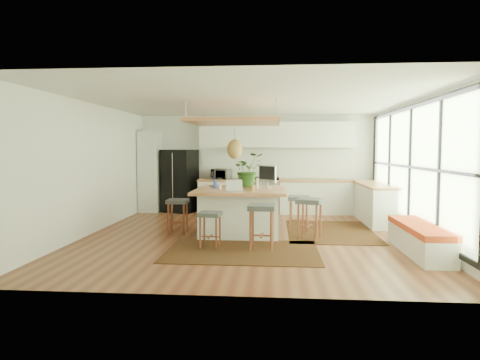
# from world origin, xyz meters

# --- Properties ---
(floor) EXTENTS (7.00, 7.00, 0.00)m
(floor) POSITION_xyz_m (0.00, 0.00, 0.00)
(floor) COLOR #5F2C1B
(floor) RESTS_ON ground
(ceiling) EXTENTS (7.00, 7.00, 0.00)m
(ceiling) POSITION_xyz_m (0.00, 0.00, 2.70)
(ceiling) COLOR white
(ceiling) RESTS_ON ground
(wall_back) EXTENTS (6.50, 0.00, 6.50)m
(wall_back) POSITION_xyz_m (0.00, 3.50, 1.35)
(wall_back) COLOR white
(wall_back) RESTS_ON ground
(wall_front) EXTENTS (6.50, 0.00, 6.50)m
(wall_front) POSITION_xyz_m (0.00, -3.50, 1.35)
(wall_front) COLOR white
(wall_front) RESTS_ON ground
(wall_left) EXTENTS (0.00, 7.00, 7.00)m
(wall_left) POSITION_xyz_m (-3.25, 0.00, 1.35)
(wall_left) COLOR white
(wall_left) RESTS_ON ground
(wall_right) EXTENTS (0.00, 7.00, 7.00)m
(wall_right) POSITION_xyz_m (3.25, 0.00, 1.35)
(wall_right) COLOR white
(wall_right) RESTS_ON ground
(window_wall) EXTENTS (0.10, 6.20, 2.60)m
(window_wall) POSITION_xyz_m (3.22, 0.00, 1.40)
(window_wall) COLOR black
(window_wall) RESTS_ON wall_right
(pantry) EXTENTS (0.55, 0.60, 2.25)m
(pantry) POSITION_xyz_m (-2.95, 3.18, 1.12)
(pantry) COLOR white
(pantry) RESTS_ON floor
(back_counter_base) EXTENTS (4.20, 0.60, 0.88)m
(back_counter_base) POSITION_xyz_m (0.55, 3.18, 0.44)
(back_counter_base) COLOR white
(back_counter_base) RESTS_ON floor
(back_counter_top) EXTENTS (4.24, 0.64, 0.05)m
(back_counter_top) POSITION_xyz_m (0.55, 3.18, 0.90)
(back_counter_top) COLOR #A8623B
(back_counter_top) RESTS_ON back_counter_base
(backsplash) EXTENTS (4.20, 0.02, 0.80)m
(backsplash) POSITION_xyz_m (0.55, 3.48, 1.35)
(backsplash) COLOR white
(backsplash) RESTS_ON wall_back
(upper_cabinets) EXTENTS (4.20, 0.34, 0.70)m
(upper_cabinets) POSITION_xyz_m (0.55, 3.32, 2.15)
(upper_cabinets) COLOR white
(upper_cabinets) RESTS_ON wall_back
(range) EXTENTS (0.76, 0.62, 1.00)m
(range) POSITION_xyz_m (0.30, 3.18, 0.50)
(range) COLOR #A5A5AA
(range) RESTS_ON floor
(right_counter_base) EXTENTS (0.60, 2.50, 0.88)m
(right_counter_base) POSITION_xyz_m (2.93, 2.00, 0.44)
(right_counter_base) COLOR white
(right_counter_base) RESTS_ON floor
(right_counter_top) EXTENTS (0.64, 2.54, 0.05)m
(right_counter_top) POSITION_xyz_m (2.93, 2.00, 0.90)
(right_counter_top) COLOR #A8623B
(right_counter_top) RESTS_ON right_counter_base
(window_bench) EXTENTS (0.52, 2.00, 0.50)m
(window_bench) POSITION_xyz_m (2.95, -1.20, 0.25)
(window_bench) COLOR white
(window_bench) RESTS_ON floor
(ceiling_panel) EXTENTS (1.86, 1.86, 0.80)m
(ceiling_panel) POSITION_xyz_m (-0.30, 0.40, 2.05)
(ceiling_panel) COLOR #A8623B
(ceiling_panel) RESTS_ON ceiling
(rug_near) EXTENTS (2.60, 1.80, 0.01)m
(rug_near) POSITION_xyz_m (-0.01, -1.29, 0.01)
(rug_near) COLOR black
(rug_near) RESTS_ON floor
(rug_right) EXTENTS (1.80, 2.60, 0.01)m
(rug_right) POSITION_xyz_m (1.71, 0.62, 0.01)
(rug_right) COLOR black
(rug_right) RESTS_ON floor
(fridge) EXTENTS (1.04, 0.93, 1.74)m
(fridge) POSITION_xyz_m (-2.11, 3.20, 0.93)
(fridge) COLOR black
(fridge) RESTS_ON floor
(island) EXTENTS (1.85, 1.85, 0.93)m
(island) POSITION_xyz_m (-0.17, 0.31, 0.47)
(island) COLOR #A8623B
(island) RESTS_ON floor
(stool_near_left) EXTENTS (0.41, 0.41, 0.64)m
(stool_near_left) POSITION_xyz_m (-0.61, -1.04, 0.35)
(stool_near_left) COLOR #3F4346
(stool_near_left) RESTS_ON floor
(stool_near_right) EXTENTS (0.49, 0.49, 0.79)m
(stool_near_right) POSITION_xyz_m (0.31, -1.08, 0.35)
(stool_near_right) COLOR #3F4346
(stool_near_right) RESTS_ON floor
(stool_right_front) EXTENTS (0.59, 0.59, 0.78)m
(stool_right_front) POSITION_xyz_m (1.22, -0.12, 0.35)
(stool_right_front) COLOR #3F4346
(stool_right_front) RESTS_ON floor
(stool_right_back) EXTENTS (0.48, 0.48, 0.75)m
(stool_right_back) POSITION_xyz_m (1.05, 0.63, 0.35)
(stool_right_back) COLOR #3F4346
(stool_right_back) RESTS_ON floor
(stool_left_side) EXTENTS (0.43, 0.43, 0.71)m
(stool_left_side) POSITION_xyz_m (-1.48, 0.20, 0.35)
(stool_left_side) COLOR #3F4346
(stool_left_side) RESTS_ON floor
(laptop) EXTENTS (0.41, 0.42, 0.24)m
(laptop) POSITION_xyz_m (-0.23, -0.25, 1.05)
(laptop) COLOR #A5A5AA
(laptop) RESTS_ON island
(monitor) EXTENTS (0.50, 0.51, 0.49)m
(monitor) POSITION_xyz_m (0.38, 0.56, 1.19)
(monitor) COLOR #A5A5AA
(monitor) RESTS_ON island
(microwave) EXTENTS (0.58, 0.44, 0.35)m
(microwave) POSITION_xyz_m (-0.94, 3.19, 1.10)
(microwave) COLOR #A5A5AA
(microwave) RESTS_ON back_counter_top
(island_plant) EXTENTS (0.96, 0.98, 0.58)m
(island_plant) POSITION_xyz_m (-0.07, 0.97, 1.22)
(island_plant) COLOR #1E4C19
(island_plant) RESTS_ON island
(island_bowl) EXTENTS (0.27, 0.27, 0.05)m
(island_bowl) POSITION_xyz_m (-0.81, 0.73, 0.96)
(island_bowl) COLOR white
(island_bowl) RESTS_ON island
(island_bottle_0) EXTENTS (0.07, 0.07, 0.19)m
(island_bottle_0) POSITION_xyz_m (-0.72, 0.41, 1.03)
(island_bottle_0) COLOR #2D4AB6
(island_bottle_0) RESTS_ON island
(island_bottle_1) EXTENTS (0.07, 0.07, 0.19)m
(island_bottle_1) POSITION_xyz_m (-0.57, 0.16, 1.03)
(island_bottle_1) COLOR white
(island_bottle_1) RESTS_ON island
(island_bottle_2) EXTENTS (0.07, 0.07, 0.19)m
(island_bottle_2) POSITION_xyz_m (0.08, 0.01, 1.03)
(island_bottle_2) COLOR olive
(island_bottle_2) RESTS_ON island
(island_bottle_3) EXTENTS (0.07, 0.07, 0.19)m
(island_bottle_3) POSITION_xyz_m (0.18, 0.36, 1.03)
(island_bottle_3) COLOR white
(island_bottle_3) RESTS_ON island
(island_bottle_4) EXTENTS (0.07, 0.07, 0.19)m
(island_bottle_4) POSITION_xyz_m (-0.37, 0.56, 1.03)
(island_bottle_4) COLOR #477651
(island_bottle_4) RESTS_ON island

